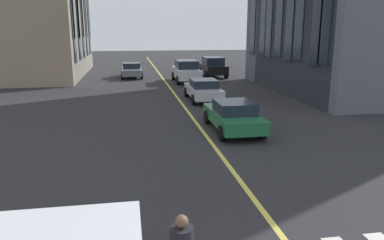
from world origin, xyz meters
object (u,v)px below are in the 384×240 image
(car_grey_mid, at_px, (132,70))
(car_silver_parked_b, at_px, (203,89))
(car_green_oncoming, at_px, (233,116))
(car_white_far, at_px, (186,71))
(car_black_near, at_px, (213,67))

(car_grey_mid, distance_m, car_silver_parked_b, 13.50)
(car_silver_parked_b, bearing_deg, car_green_oncoming, 178.70)
(car_grey_mid, height_order, car_white_far, car_white_far)
(car_white_far, bearing_deg, car_grey_mid, 48.79)
(car_silver_parked_b, distance_m, car_green_oncoming, 7.50)
(car_grey_mid, xyz_separation_m, car_white_far, (-4.06, -4.63, 0.27))
(car_silver_parked_b, bearing_deg, car_black_near, -15.67)
(car_silver_parked_b, relative_size, car_green_oncoming, 1.00)
(car_grey_mid, distance_m, car_black_near, 7.78)
(car_green_oncoming, bearing_deg, car_black_near, -10.30)
(car_grey_mid, xyz_separation_m, car_black_near, (-0.72, -7.74, 0.27))
(car_green_oncoming, bearing_deg, car_silver_parked_b, -1.30)
(car_grey_mid, height_order, car_silver_parked_b, same)
(car_silver_parked_b, height_order, car_white_far, car_white_far)
(car_grey_mid, bearing_deg, car_silver_parked_b, -161.16)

